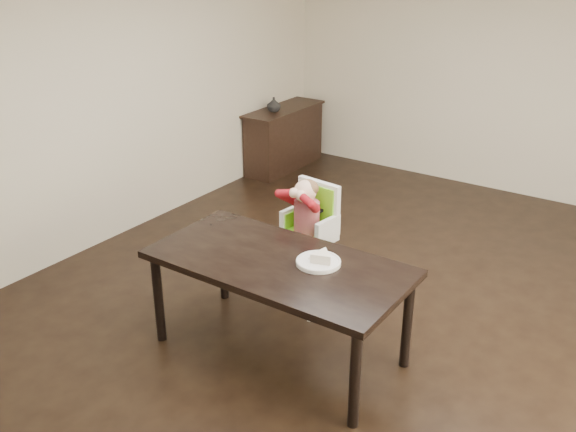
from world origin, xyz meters
name	(u,v)px	position (x,y,z in m)	size (l,w,h in m)	color
ground	(381,332)	(0.00, 0.00, 0.00)	(7.00, 7.00, 0.00)	black
room_walls	(397,92)	(0.00, 0.00, 1.86)	(6.02, 7.02, 2.71)	beige
dining_table	(279,271)	(-0.50, -0.65, 0.67)	(1.80, 0.90, 0.75)	black
high_chair	(308,215)	(-0.75, 0.13, 0.74)	(0.49, 0.49, 1.05)	white
plate	(320,260)	(-0.24, -0.53, 0.78)	(0.34, 0.34, 0.09)	white
sideboard	(284,138)	(-2.78, 2.70, 0.40)	(0.44, 1.26, 0.79)	black
vase	(274,105)	(-2.78, 2.48, 0.88)	(0.17, 0.18, 0.17)	#99999E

